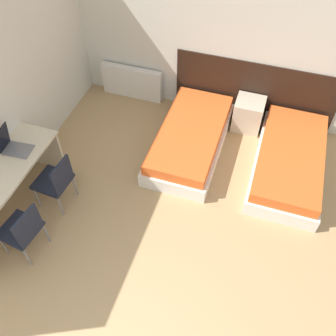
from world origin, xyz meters
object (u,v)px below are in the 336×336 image
(bed_near_window, at_px, (190,139))
(bed_near_door, at_px, (289,161))
(nightstand, at_px, (248,114))
(chair_near_notebook, at_px, (22,229))
(laptop, at_px, (13,146))
(chair_near_laptop, at_px, (56,180))

(bed_near_window, bearing_deg, bed_near_door, 0.00)
(nightstand, bearing_deg, chair_near_notebook, -124.56)
(bed_near_window, distance_m, laptop, 2.54)
(bed_near_window, height_order, laptop, laptop)
(laptop, bearing_deg, nightstand, 34.69)
(bed_near_door, distance_m, chair_near_notebook, 3.73)
(bed_near_door, xyz_separation_m, nightstand, (-0.75, 0.77, 0.07))
(chair_near_notebook, bearing_deg, bed_near_window, 66.80)
(chair_near_laptop, bearing_deg, nightstand, 51.48)
(bed_near_window, xyz_separation_m, nightstand, (0.75, 0.77, 0.07))
(nightstand, height_order, chair_near_laptop, chair_near_laptop)
(chair_near_notebook, bearing_deg, laptop, 130.70)
(bed_near_window, relative_size, nightstand, 3.72)
(bed_near_window, xyz_separation_m, bed_near_door, (1.50, 0.00, 0.00))
(chair_near_notebook, bearing_deg, nightstand, 62.91)
(bed_near_window, xyz_separation_m, chair_near_notebook, (-1.39, -2.34, 0.28))
(laptop, bearing_deg, chair_near_notebook, -61.73)
(bed_near_window, height_order, chair_near_notebook, chair_near_notebook)
(bed_near_window, bearing_deg, chair_near_notebook, -120.68)
(chair_near_laptop, distance_m, laptop, 0.69)
(chair_near_notebook, relative_size, laptop, 2.23)
(bed_near_door, relative_size, chair_near_notebook, 2.34)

